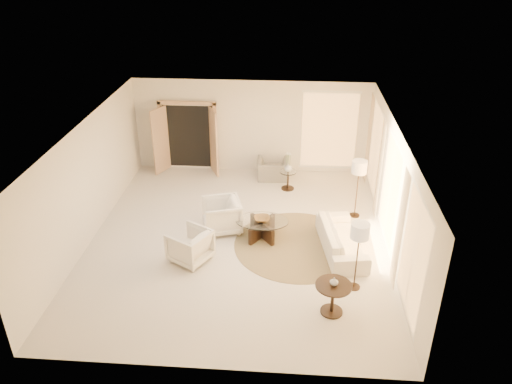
# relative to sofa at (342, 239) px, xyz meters

# --- Properties ---
(room) EXTENTS (7.04, 8.04, 2.83)m
(room) POSITION_rel_sofa_xyz_m (-2.42, 0.25, 1.09)
(room) COLOR silver
(room) RESTS_ON ground
(windows_right) EXTENTS (0.10, 6.40, 2.40)m
(windows_right) POSITION_rel_sofa_xyz_m (1.03, 0.35, 1.04)
(windows_right) COLOR #FFBD66
(windows_right) RESTS_ON room
(window_back_corner) EXTENTS (1.70, 0.10, 2.40)m
(window_back_corner) POSITION_rel_sofa_xyz_m (-0.12, 4.20, 1.04)
(window_back_corner) COLOR #FFBD66
(window_back_corner) RESTS_ON room
(curtains_right) EXTENTS (0.06, 5.20, 2.60)m
(curtains_right) POSITION_rel_sofa_xyz_m (0.98, 1.25, 0.99)
(curtains_right) COLOR beige
(curtains_right) RESTS_ON room
(french_doors) EXTENTS (1.95, 0.66, 2.16)m
(french_doors) POSITION_rel_sofa_xyz_m (-4.32, 4.07, 0.76)
(french_doors) COLOR tan
(french_doors) RESTS_ON room
(area_rug) EXTENTS (3.70, 3.70, 0.01)m
(area_rug) POSITION_rel_sofa_xyz_m (-1.00, 0.13, -0.30)
(area_rug) COLOR #493A22
(area_rug) RESTS_ON room
(sofa) EXTENTS (1.13, 2.20, 0.61)m
(sofa) POSITION_rel_sofa_xyz_m (0.00, 0.00, 0.00)
(sofa) COLOR white
(sofa) RESTS_ON room
(armchair_left) EXTENTS (1.03, 1.07, 0.90)m
(armchair_left) POSITION_rel_sofa_xyz_m (-2.86, 0.67, 0.14)
(armchair_left) COLOR white
(armchair_left) RESTS_ON room
(armchair_right) EXTENTS (1.05, 1.07, 0.83)m
(armchair_right) POSITION_rel_sofa_xyz_m (-3.40, -0.64, 0.11)
(armchair_right) COLOR white
(armchair_right) RESTS_ON room
(accent_chair) EXTENTS (0.94, 0.63, 0.81)m
(accent_chair) POSITION_rel_sofa_xyz_m (-1.75, 3.64, 0.10)
(accent_chair) COLOR gray
(accent_chair) RESTS_ON room
(coffee_table) EXTENTS (1.30, 1.30, 0.47)m
(coffee_table) POSITION_rel_sofa_xyz_m (-1.86, 0.41, -0.01)
(coffee_table) COLOR black
(coffee_table) RESTS_ON room
(end_table) EXTENTS (0.70, 0.70, 0.66)m
(end_table) POSITION_rel_sofa_xyz_m (-0.34, -2.16, 0.15)
(end_table) COLOR black
(end_table) RESTS_ON room
(side_table) EXTENTS (0.48, 0.48, 0.56)m
(side_table) POSITION_rel_sofa_xyz_m (-1.29, 3.01, 0.03)
(side_table) COLOR #30231A
(side_table) RESTS_ON room
(floor_lamp_near) EXTENTS (0.38, 0.38, 1.56)m
(floor_lamp_near) POSITION_rel_sofa_xyz_m (0.48, 1.61, 1.02)
(floor_lamp_near) COLOR #30231A
(floor_lamp_near) RESTS_ON room
(floor_lamp_far) EXTENTS (0.37, 0.37, 1.54)m
(floor_lamp_far) POSITION_rel_sofa_xyz_m (0.17, -1.36, 1.01)
(floor_lamp_far) COLOR #30231A
(floor_lamp_far) RESTS_ON room
(bowl) EXTENTS (0.42, 0.42, 0.09)m
(bowl) POSITION_rel_sofa_xyz_m (-1.86, 0.41, 0.20)
(bowl) COLOR brown
(bowl) RESTS_ON coffee_table
(end_vase) EXTENTS (0.21, 0.21, 0.17)m
(end_vase) POSITION_rel_sofa_xyz_m (-0.34, -2.16, 0.43)
(end_vase) COLOR silver
(end_vase) RESTS_ON end_table
(side_vase) EXTENTS (0.22, 0.22, 0.23)m
(side_vase) POSITION_rel_sofa_xyz_m (-1.29, 3.01, 0.37)
(side_vase) COLOR silver
(side_vase) RESTS_ON side_table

